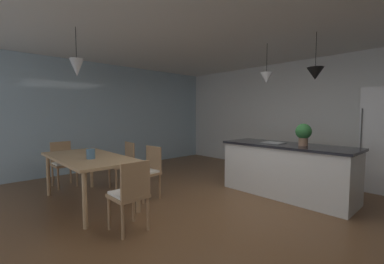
% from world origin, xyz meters
% --- Properties ---
extents(ground_plane, '(10.00, 8.40, 0.04)m').
position_xyz_m(ground_plane, '(0.00, 0.00, -0.02)').
color(ground_plane, brown).
extents(ceiling_slab, '(10.00, 8.40, 0.12)m').
position_xyz_m(ceiling_slab, '(0.00, 0.00, 2.76)').
color(ceiling_slab, silver).
extents(wall_back_kitchen, '(10.00, 0.12, 2.70)m').
position_xyz_m(wall_back_kitchen, '(0.00, 3.26, 1.35)').
color(wall_back_kitchen, silver).
rests_on(wall_back_kitchen, ground_plane).
extents(window_wall_left_glazing, '(0.06, 8.40, 2.70)m').
position_xyz_m(window_wall_left_glazing, '(-4.06, 0.00, 1.35)').
color(window_wall_left_glazing, '#9EB7C6').
rests_on(window_wall_left_glazing, ground_plane).
extents(dining_table, '(1.90, 0.91, 0.76)m').
position_xyz_m(dining_table, '(-1.75, -1.35, 0.69)').
color(dining_table, tan).
rests_on(dining_table, ground_plane).
extents(chair_far_left, '(0.43, 0.43, 0.87)m').
position_xyz_m(chair_far_left, '(-2.17, -0.52, 0.47)').
color(chair_far_left, '#A87F56').
rests_on(chair_far_left, ground_plane).
extents(chair_far_right, '(0.43, 0.43, 0.87)m').
position_xyz_m(chair_far_right, '(-1.33, -0.52, 0.47)').
color(chair_far_right, '#A87F56').
rests_on(chair_far_right, ground_plane).
extents(chair_window_end, '(0.41, 0.41, 0.87)m').
position_xyz_m(chair_window_end, '(-3.07, -1.35, 0.47)').
color(chair_window_end, '#A87F56').
rests_on(chair_window_end, ground_plane).
extents(chair_kitchen_end, '(0.41, 0.41, 0.87)m').
position_xyz_m(chair_kitchen_end, '(-0.43, -1.35, 0.47)').
color(chair_kitchen_end, '#A87F56').
rests_on(chair_kitchen_end, ground_plane).
extents(kitchen_island, '(2.20, 0.83, 0.91)m').
position_xyz_m(kitchen_island, '(0.21, 1.33, 0.46)').
color(kitchen_island, silver).
rests_on(kitchen_island, ground_plane).
extents(refrigerator, '(0.65, 0.67, 1.90)m').
position_xyz_m(refrigerator, '(1.30, 2.86, 0.95)').
color(refrigerator, silver).
rests_on(refrigerator, ground_plane).
extents(pendant_over_table, '(0.20, 0.20, 0.72)m').
position_xyz_m(pendant_over_table, '(-1.69, -1.50, 2.11)').
color(pendant_over_table, black).
extents(pendant_over_island_main, '(0.22, 0.22, 0.72)m').
position_xyz_m(pendant_over_island_main, '(-0.22, 1.33, 2.08)').
color(pendant_over_island_main, black).
extents(pendant_over_island_aux, '(0.25, 0.25, 0.74)m').
position_xyz_m(pendant_over_island_aux, '(0.63, 1.33, 2.06)').
color(pendant_over_island_aux, black).
extents(potted_plant_on_island, '(0.25, 0.25, 0.37)m').
position_xyz_m(potted_plant_on_island, '(0.48, 1.33, 1.11)').
color(potted_plant_on_island, '#8C664C').
rests_on(potted_plant_on_island, kitchen_island).
extents(vase_on_dining_table, '(0.12, 0.12, 0.15)m').
position_xyz_m(vase_on_dining_table, '(-1.50, -1.40, 0.83)').
color(vase_on_dining_table, slate).
rests_on(vase_on_dining_table, dining_table).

